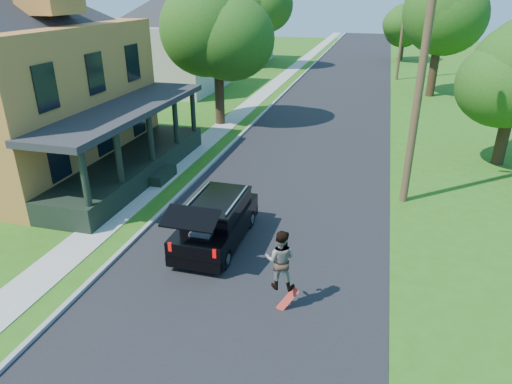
# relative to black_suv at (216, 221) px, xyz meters

# --- Properties ---
(ground) EXTENTS (140.00, 140.00, 0.00)m
(ground) POSITION_rel_black_suv_xyz_m (1.40, -1.67, -0.77)
(ground) COLOR #2A5B12
(ground) RESTS_ON ground
(street) EXTENTS (8.00, 120.00, 0.02)m
(street) POSITION_rel_black_suv_xyz_m (1.40, 18.33, -0.77)
(street) COLOR black
(street) RESTS_ON ground
(curb) EXTENTS (0.15, 120.00, 0.12)m
(curb) POSITION_rel_black_suv_xyz_m (-2.65, 18.33, -0.77)
(curb) COLOR gray
(curb) RESTS_ON ground
(sidewalk) EXTENTS (1.30, 120.00, 0.03)m
(sidewalk) POSITION_rel_black_suv_xyz_m (-4.20, 18.33, -0.77)
(sidewalk) COLOR gray
(sidewalk) RESTS_ON ground
(front_walk) EXTENTS (6.50, 1.20, 0.03)m
(front_walk) POSITION_rel_black_suv_xyz_m (-8.10, 4.33, -0.77)
(front_walk) COLOR gray
(front_walk) RESTS_ON ground
(neighbor_house_mid) EXTENTS (12.78, 12.78, 8.30)m
(neighbor_house_mid) POSITION_rel_black_suv_xyz_m (-12.10, 22.33, 3.42)
(neighbor_house_mid) COLOR #AAA396
(neighbor_house_mid) RESTS_ON ground
(neighbor_house_far) EXTENTS (12.78, 12.78, 8.30)m
(neighbor_house_far) POSITION_rel_black_suv_xyz_m (-12.10, 38.33, 3.42)
(neighbor_house_far) COLOR #AAA396
(neighbor_house_far) RESTS_ON ground
(black_suv) EXTENTS (1.68, 4.34, 2.02)m
(black_suv) POSITION_rel_black_suv_xyz_m (0.00, 0.00, 0.00)
(black_suv) COLOR black
(black_suv) RESTS_ON ground
(skateboarder) EXTENTS (0.81, 0.65, 1.59)m
(skateboarder) POSITION_rel_black_suv_xyz_m (2.65, -2.63, 0.63)
(skateboarder) COLOR black
(skateboarder) RESTS_ON ground
(skateboard) EXTENTS (0.58, 0.31, 0.70)m
(skateboard) POSITION_rel_black_suv_xyz_m (2.88, -2.70, -0.50)
(skateboard) COLOR #9A170D
(skateboard) RESTS_ON ground
(tree_left_mid) EXTENTS (5.80, 5.85, 8.37)m
(tree_left_mid) POSITION_rel_black_suv_xyz_m (-4.63, 13.56, 4.82)
(tree_left_mid) COLOR black
(tree_left_mid) RESTS_ON ground
(tree_left_far) EXTENTS (6.35, 6.33, 9.44)m
(tree_left_far) POSITION_rel_black_suv_xyz_m (-7.62, 34.64, 5.40)
(tree_left_far) COLOR black
(tree_left_far) RESTS_ON ground
(tree_right_mid) EXTENTS (7.03, 6.65, 9.10)m
(tree_right_mid) POSITION_rel_black_suv_xyz_m (8.23, 25.18, 5.31)
(tree_right_mid) COLOR black
(tree_right_mid) RESTS_ON ground
(tree_right_far) EXTENTS (5.72, 5.38, 6.67)m
(tree_right_far) POSITION_rel_black_suv_xyz_m (6.36, 43.45, 3.59)
(tree_right_far) COLOR black
(tree_right_far) RESTS_ON ground
(utility_pole_near) EXTENTS (1.77, 0.29, 9.18)m
(utility_pole_near) POSITION_rel_black_suv_xyz_m (5.90, 4.92, 3.97)
(utility_pole_near) COLOR #4E3524
(utility_pole_near) RESTS_ON ground
(utility_pole_far) EXTENTS (1.53, 0.55, 9.14)m
(utility_pole_far) POSITION_rel_black_suv_xyz_m (5.90, 31.61, 3.94)
(utility_pole_far) COLOR #4E3524
(utility_pole_far) RESTS_ON ground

